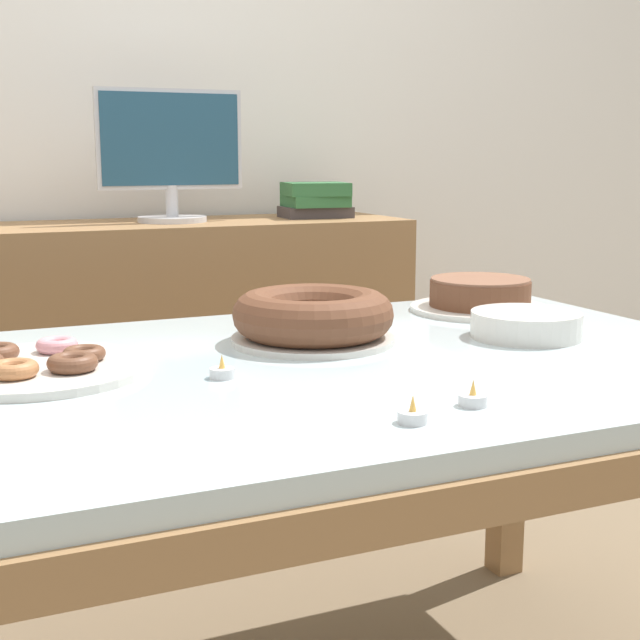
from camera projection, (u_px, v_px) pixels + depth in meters
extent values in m
cube|color=white|center=(102.00, 77.00, 2.73)|extent=(8.00, 0.10, 2.60)
cube|color=silver|center=(285.00, 375.00, 1.48)|extent=(1.66, 0.98, 0.04)
cube|color=olive|center=(428.00, 501.00, 1.07)|extent=(1.70, 0.08, 0.06)
cube|color=olive|center=(205.00, 349.00, 1.91)|extent=(1.70, 0.08, 0.06)
cube|color=olive|center=(508.00, 448.00, 2.26)|extent=(0.07, 0.07, 0.66)
cube|color=olive|center=(134.00, 372.00, 2.62)|extent=(1.64, 0.44, 0.87)
cylinder|color=silver|center=(172.00, 219.00, 2.59)|extent=(0.20, 0.20, 0.02)
cylinder|color=silver|center=(172.00, 201.00, 2.58)|extent=(0.04, 0.04, 0.09)
cube|color=silver|center=(170.00, 139.00, 2.55)|extent=(0.42, 0.02, 0.28)
cube|color=navy|center=(171.00, 139.00, 2.54)|extent=(0.40, 0.00, 0.26)
cube|color=#3F3838|center=(315.00, 212.00, 2.77)|extent=(0.22, 0.16, 0.03)
cube|color=#2D6638|center=(315.00, 201.00, 2.77)|extent=(0.19, 0.18, 0.03)
cube|color=#2D6638|center=(315.00, 189.00, 2.76)|extent=(0.21, 0.20, 0.04)
cylinder|color=silver|center=(479.00, 309.00, 1.99)|extent=(0.31, 0.31, 0.01)
cylinder|color=brown|center=(480.00, 293.00, 1.98)|extent=(0.22, 0.22, 0.06)
cylinder|color=brown|center=(480.00, 279.00, 1.98)|extent=(0.22, 0.22, 0.01)
cylinder|color=silver|center=(313.00, 339.00, 1.66)|extent=(0.31, 0.31, 0.01)
torus|color=brown|center=(313.00, 314.00, 1.65)|extent=(0.30, 0.30, 0.08)
cylinder|color=silver|center=(37.00, 369.00, 1.42)|extent=(0.36, 0.36, 0.01)
torus|color=brown|center=(84.00, 354.00, 1.45)|extent=(0.07, 0.07, 0.02)
torus|color=pink|center=(57.00, 345.00, 1.51)|extent=(0.07, 0.07, 0.02)
torus|color=#B27042|center=(13.00, 369.00, 1.34)|extent=(0.08, 0.08, 0.02)
torus|color=brown|center=(73.00, 363.00, 1.38)|extent=(0.08, 0.08, 0.03)
cylinder|color=silver|center=(526.00, 335.00, 1.70)|extent=(0.21, 0.21, 0.01)
cylinder|color=silver|center=(526.00, 330.00, 1.70)|extent=(0.21, 0.21, 0.01)
cylinder|color=silver|center=(526.00, 325.00, 1.70)|extent=(0.21, 0.21, 0.01)
cylinder|color=silver|center=(526.00, 320.00, 1.70)|extent=(0.21, 0.21, 0.01)
cylinder|color=silver|center=(526.00, 314.00, 1.69)|extent=(0.21, 0.21, 0.01)
cylinder|color=silver|center=(473.00, 400.00, 1.24)|extent=(0.04, 0.04, 0.02)
cylinder|color=white|center=(473.00, 396.00, 1.24)|extent=(0.03, 0.03, 0.00)
cone|color=#F9B74C|center=(473.00, 387.00, 1.23)|extent=(0.01, 0.01, 0.02)
cylinder|color=silver|center=(413.00, 417.00, 1.16)|extent=(0.04, 0.04, 0.02)
cylinder|color=white|center=(413.00, 413.00, 1.16)|extent=(0.03, 0.03, 0.00)
cone|color=#F9B74C|center=(413.00, 403.00, 1.16)|extent=(0.01, 0.01, 0.02)
cylinder|color=silver|center=(222.00, 373.00, 1.39)|extent=(0.04, 0.04, 0.02)
cylinder|color=white|center=(222.00, 369.00, 1.39)|extent=(0.03, 0.03, 0.00)
cone|color=#F9B74C|center=(222.00, 361.00, 1.39)|extent=(0.01, 0.01, 0.02)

